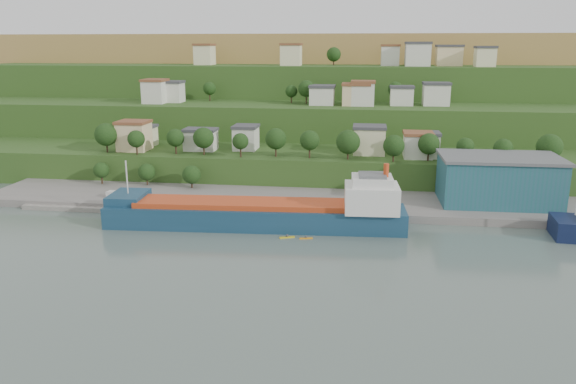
% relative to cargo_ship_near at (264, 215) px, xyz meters
% --- Properties ---
extents(ground, '(500.00, 500.00, 0.00)m').
position_rel_cargo_ship_near_xyz_m(ground, '(7.44, -7.53, -2.98)').
color(ground, '#4C5C54').
rests_on(ground, ground).
extents(quay, '(220.00, 26.00, 4.00)m').
position_rel_cargo_ship_near_xyz_m(quay, '(27.44, 20.47, -2.98)').
color(quay, slate).
rests_on(quay, ground).
extents(pebble_beach, '(40.00, 18.00, 2.40)m').
position_rel_cargo_ship_near_xyz_m(pebble_beach, '(-47.56, 14.47, -2.98)').
color(pebble_beach, slate).
rests_on(pebble_beach, ground).
extents(hillside, '(360.00, 210.39, 96.00)m').
position_rel_cargo_ship_near_xyz_m(hillside, '(7.44, 161.19, -2.91)').
color(hillside, '#284719').
rests_on(hillside, ground).
extents(cargo_ship_near, '(73.14, 15.43, 18.66)m').
position_rel_cargo_ship_near_xyz_m(cargo_ship_near, '(0.00, 0.00, 0.00)').
color(cargo_ship_near, '#133448').
rests_on(cargo_ship_near, ground).
extents(warehouse, '(31.25, 19.41, 12.80)m').
position_rel_cargo_ship_near_xyz_m(warehouse, '(59.20, 23.01, 5.45)').
color(warehouse, '#1F595F').
rests_on(warehouse, quay).
extents(caravan, '(5.79, 3.01, 2.58)m').
position_rel_cargo_ship_near_xyz_m(caravan, '(-44.09, 13.84, -0.49)').
color(caravan, silver).
rests_on(caravan, pebble_beach).
extents(dinghy, '(4.88, 3.28, 0.91)m').
position_rel_cargo_ship_near_xyz_m(dinghy, '(-37.63, 11.75, -1.32)').
color(dinghy, silver).
rests_on(dinghy, pebble_beach).
extents(kayak_orange, '(3.07, 1.28, 0.76)m').
position_rel_cargo_ship_near_xyz_m(kayak_orange, '(10.98, -7.31, -2.76)').
color(kayak_orange, orange).
rests_on(kayak_orange, ground).
extents(kayak_yellow, '(3.52, 1.77, 0.88)m').
position_rel_cargo_ship_near_xyz_m(kayak_yellow, '(6.58, -7.31, -2.72)').
color(kayak_yellow, gold).
rests_on(kayak_yellow, ground).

